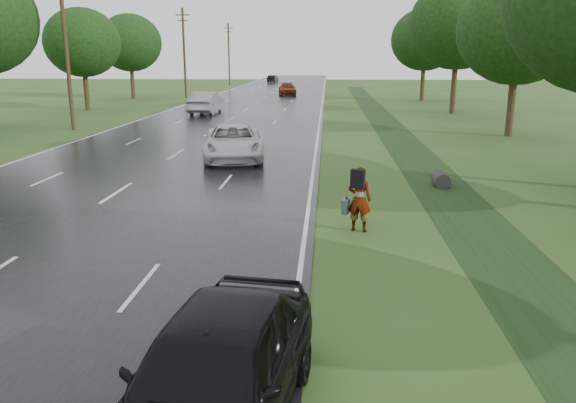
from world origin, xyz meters
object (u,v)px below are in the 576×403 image
at_px(pedestrian, 359,198).
at_px(white_pickup, 233,142).
at_px(dark_sedan, 215,373).
at_px(silver_sedan, 206,103).

height_order(pedestrian, white_pickup, pedestrian).
relative_size(dark_sedan, silver_sedan, 0.88).
bearing_deg(white_pickup, dark_sedan, -90.94).
bearing_deg(silver_sedan, dark_sedan, 103.73).
bearing_deg(dark_sedan, pedestrian, 83.54).
xyz_separation_m(pedestrian, white_pickup, (-5.17, 10.56, -0.09)).
relative_size(white_pickup, silver_sedan, 1.04).
bearing_deg(silver_sedan, pedestrian, 110.59).
distance_m(white_pickup, silver_sedan, 21.87).
distance_m(pedestrian, white_pickup, 11.76).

